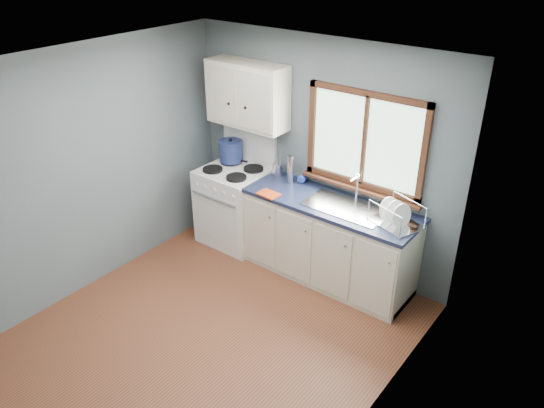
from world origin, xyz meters
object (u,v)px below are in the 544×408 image
Objects in this scene: gas_range at (235,203)px; utensil_crock at (278,169)px; stockpot at (231,151)px; dish_rack at (395,218)px; thermos at (291,169)px; sink at (346,213)px; base_cabinets at (328,245)px; skillet at (230,159)px.

gas_range reaches higher than utensil_crock.
dish_rack is (2.18, -0.12, -0.10)m from stockpot.
sink is at bearing -9.19° from thermos.
base_cabinets is 1.58m from skillet.
gas_range is 0.73m from utensil_crock.
sink is at bearing -160.58° from dish_rack.
thermos is 1.33m from dish_rack.
gas_range reaches higher than base_cabinets.
thermos reaches higher than base_cabinets.
stockpot is 0.66m from utensil_crock.
stockpot reaches higher than skillet.
skillet is at bearing -163.53° from dish_rack.
sink is 2.31× the size of skillet.
gas_range is 1.62× the size of sink.
utensil_crock reaches higher than dish_rack.
thermos is (0.21, -0.06, 0.08)m from utensil_crock.
base_cabinets is 1.62m from stockpot.
stockpot is at bearing -163.75° from dish_rack.
sink is at bearing -0.13° from base_cabinets.
utensil_crock reaches higher than thermos.
gas_range reaches higher than skillet.
thermos is at bearing -14.87° from utensil_crock.
base_cabinets is at bearing -11.82° from thermos.
gas_range reaches higher than sink.
skillet is 0.97× the size of stockpot.
base_cabinets is at bearing -18.93° from skillet.
gas_range is at bearing -160.04° from dish_rack.
utensil_crock is 0.73× the size of dish_rack.
gas_range is at bearing -41.14° from stockpot.
base_cabinets is 0.91m from dish_rack.
thermos is at bearing 0.31° from stockpot.
skillet is 2.19m from dish_rack.
utensil_crock reaches higher than base_cabinets.
stockpot is 0.96× the size of utensil_crock.
thermos is at bearing 11.65° from gas_range.
dish_rack is (2.02, 0.02, 0.49)m from gas_range.
stockpot is (-0.16, 0.14, 0.59)m from gas_range.
utensil_crock is (-0.99, 0.18, 0.14)m from sink.
dish_rack is at bearing -17.52° from skillet.
skillet is at bearing 175.60° from base_cabinets.
thermos is at bearing -166.06° from dish_rack.
utensil_crock is 0.23m from thermos.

